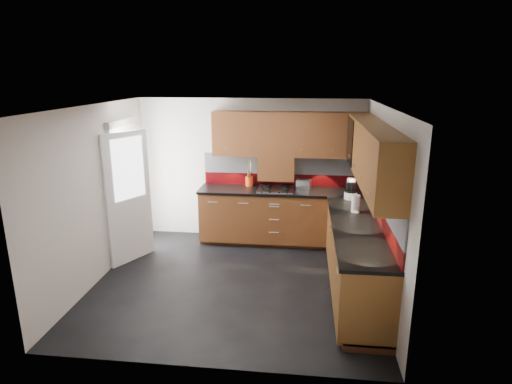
# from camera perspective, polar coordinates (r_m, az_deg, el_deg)

# --- Properties ---
(room) EXTENTS (4.00, 3.80, 2.64)m
(room) POSITION_cam_1_polar(r_m,az_deg,el_deg) (5.54, -3.04, 2.01)
(room) COLOR black
(base_cabinets) EXTENTS (2.70, 3.20, 0.95)m
(base_cabinets) POSITION_cam_1_polar(r_m,az_deg,el_deg) (6.47, 7.57, -5.94)
(base_cabinets) COLOR #5C3114
(base_cabinets) RESTS_ON room
(countertop) EXTENTS (2.72, 3.22, 0.04)m
(countertop) POSITION_cam_1_polar(r_m,az_deg,el_deg) (6.30, 7.61, -1.90)
(countertop) COLOR black
(countertop) RESTS_ON base_cabinets
(backsplash) EXTENTS (2.70, 3.20, 0.54)m
(backsplash) POSITION_cam_1_polar(r_m,az_deg,el_deg) (6.44, 9.65, 1.10)
(backsplash) COLOR maroon
(backsplash) RESTS_ON countertop
(upper_cabinets) EXTENTS (2.50, 3.20, 0.72)m
(upper_cabinets) POSITION_cam_1_polar(r_m,az_deg,el_deg) (6.17, 9.55, 6.44)
(upper_cabinets) COLOR #5C3114
(upper_cabinets) RESTS_ON room
(extractor_hood) EXTENTS (0.60, 0.33, 0.40)m
(extractor_hood) POSITION_cam_1_polar(r_m,az_deg,el_deg) (7.12, 2.75, 3.27)
(extractor_hood) COLOR #5C3114
(extractor_hood) RESTS_ON room
(glass_cabinet) EXTENTS (0.32, 0.80, 0.66)m
(glass_cabinet) POSITION_cam_1_polar(r_m,az_deg,el_deg) (6.49, 13.71, 6.89)
(glass_cabinet) COLOR black
(glass_cabinet) RESTS_ON room
(back_door) EXTENTS (0.42, 1.19, 2.04)m
(back_door) POSITION_cam_1_polar(r_m,az_deg,el_deg) (6.85, -16.76, -0.01)
(back_door) COLOR white
(back_door) RESTS_ON room
(gas_hob) EXTENTS (0.59, 0.52, 0.05)m
(gas_hob) POSITION_cam_1_polar(r_m,az_deg,el_deg) (7.04, 2.62, 0.39)
(gas_hob) COLOR silver
(gas_hob) RESTS_ON countertop
(utensil_pot) EXTENTS (0.13, 0.13, 0.47)m
(utensil_pot) POSITION_cam_1_polar(r_m,az_deg,el_deg) (7.27, -0.89, 1.60)
(utensil_pot) COLOR red
(utensil_pot) RESTS_ON countertop
(toaster) EXTENTS (0.26, 0.20, 0.17)m
(toaster) POSITION_cam_1_polar(r_m,az_deg,el_deg) (7.11, 6.38, 1.02)
(toaster) COLOR silver
(toaster) RESTS_ON countertop
(food_processor) EXTENTS (0.19, 0.19, 0.32)m
(food_processor) POSITION_cam_1_polar(r_m,az_deg,el_deg) (6.65, 12.54, 0.31)
(food_processor) COLOR white
(food_processor) RESTS_ON countertop
(paper_towel) EXTENTS (0.14, 0.14, 0.24)m
(paper_towel) POSITION_cam_1_polar(r_m,az_deg,el_deg) (6.05, 13.14, -1.51)
(paper_towel) COLOR white
(paper_towel) RESTS_ON countertop
(orange_cloth) EXTENTS (0.13, 0.11, 0.01)m
(orange_cloth) POSITION_cam_1_polar(r_m,az_deg,el_deg) (6.69, 12.62, -0.86)
(orange_cloth) COLOR orange
(orange_cloth) RESTS_ON countertop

